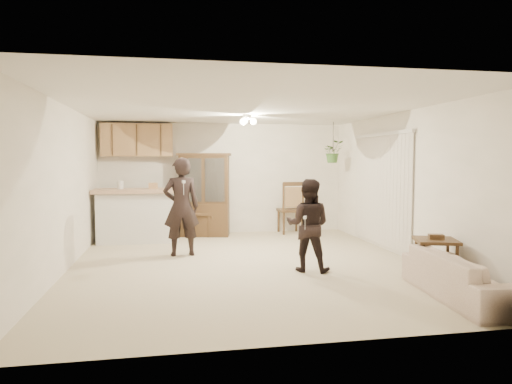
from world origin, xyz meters
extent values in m
plane|color=#C0B491|center=(0.00, 0.00, 0.00)|extent=(6.50, 6.50, 0.00)
cube|color=silver|center=(0.00, 0.00, 2.50)|extent=(5.50, 6.50, 0.02)
cube|color=white|center=(0.00, 3.25, 1.25)|extent=(5.50, 0.02, 2.50)
cube|color=white|center=(0.00, -3.25, 1.25)|extent=(5.50, 0.02, 2.50)
cube|color=white|center=(-2.75, 0.00, 1.25)|extent=(0.02, 6.50, 2.50)
cube|color=white|center=(2.75, 0.00, 1.25)|extent=(0.02, 6.50, 2.50)
cube|color=silver|center=(-1.85, 2.35, 0.50)|extent=(1.60, 0.55, 1.00)
cube|color=tan|center=(-1.85, 2.35, 1.05)|extent=(1.75, 0.70, 0.08)
cube|color=olive|center=(-1.90, 3.07, 2.10)|extent=(1.50, 0.34, 0.70)
imported|color=#305823|center=(2.30, 2.40, 1.85)|extent=(0.43, 0.37, 0.48)
cylinder|color=black|center=(2.30, 2.40, 2.17)|extent=(0.01, 0.01, 0.65)
imported|color=beige|center=(2.28, -2.26, 0.37)|extent=(0.88, 1.93, 0.73)
imported|color=black|center=(-1.02, 0.88, 0.90)|extent=(0.69, 0.49, 1.80)
imported|color=black|center=(0.83, -0.60, 0.68)|extent=(0.81, 0.74, 1.35)
cube|color=#382314|center=(-0.48, 2.89, 0.36)|extent=(1.13, 0.63, 0.71)
cube|color=#382314|center=(-0.48, 2.89, 1.24)|extent=(1.12, 0.58, 1.07)
cube|color=silver|center=(-0.48, 2.89, 1.24)|extent=(0.91, 0.20, 0.93)
cube|color=#382314|center=(-0.48, 2.89, 1.79)|extent=(1.22, 0.67, 0.05)
cube|color=#382314|center=(2.38, -1.50, 0.57)|extent=(0.68, 0.68, 0.04)
cube|color=#382314|center=(2.38, -1.50, 0.16)|extent=(0.57, 0.57, 0.03)
cube|color=#382314|center=(2.38, -1.50, 0.62)|extent=(0.22, 0.18, 0.06)
cube|color=#382314|center=(-0.61, 2.88, 0.50)|extent=(0.52, 0.52, 0.05)
cube|color=#A77953|center=(-0.61, 2.88, 0.81)|extent=(0.37, 0.05, 0.44)
cube|color=#382314|center=(-0.61, 2.88, 1.09)|extent=(0.46, 0.06, 0.09)
cube|color=#382314|center=(-0.40, 2.91, 0.43)|extent=(0.59, 0.59, 0.05)
cube|color=#A77953|center=(-0.40, 2.91, 0.69)|extent=(0.29, 0.20, 0.37)
cube|color=#382314|center=(-0.40, 2.91, 0.94)|extent=(0.35, 0.24, 0.07)
cube|color=#382314|center=(1.48, 2.94, 0.52)|extent=(0.55, 0.55, 0.06)
cube|color=#A77953|center=(1.48, 2.94, 0.84)|extent=(0.39, 0.06, 0.46)
cube|color=#382314|center=(1.48, 2.94, 1.14)|extent=(0.48, 0.07, 0.09)
cube|color=white|center=(-0.98, 0.48, 1.31)|extent=(0.06, 0.15, 0.05)
cube|color=white|center=(0.70, -0.90, 0.85)|extent=(0.08, 0.12, 0.04)
camera|label=1|loc=(-1.15, -7.13, 1.67)|focal=32.00mm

